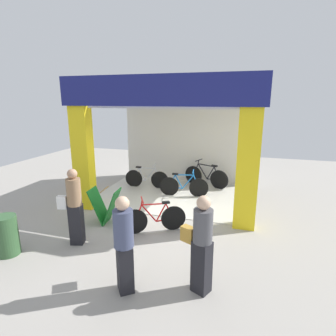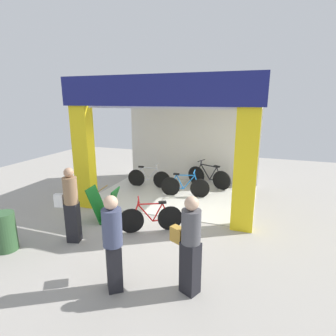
# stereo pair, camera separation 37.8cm
# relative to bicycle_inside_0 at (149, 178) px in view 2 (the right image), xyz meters

# --- Properties ---
(ground_plane) EXTENTS (18.09, 18.09, 0.00)m
(ground_plane) POSITION_rel_bicycle_inside_0_xyz_m (1.21, -2.25, -0.35)
(ground_plane) COLOR #9E9991
(ground_plane) RESTS_ON ground
(shop_facade) EXTENTS (5.25, 3.95, 3.71)m
(shop_facade) POSITION_rel_bicycle_inside_0_xyz_m (1.21, -0.49, 1.62)
(shop_facade) COLOR beige
(shop_facade) RESTS_ON ground
(bicycle_inside_0) EXTENTS (1.61, 0.44, 0.88)m
(bicycle_inside_0) POSITION_rel_bicycle_inside_0_xyz_m (0.00, 0.00, 0.00)
(bicycle_inside_0) COLOR black
(bicycle_inside_0) RESTS_ON ground
(bicycle_inside_1) EXTENTS (1.60, 0.44, 0.88)m
(bicycle_inside_1) POSITION_rel_bicycle_inside_0_xyz_m (1.51, -0.50, -0.00)
(bicycle_inside_1) COLOR black
(bicycle_inside_1) RESTS_ON ground
(bicycle_inside_2) EXTENTS (1.67, 0.66, 0.97)m
(bicycle_inside_2) POSITION_rel_bicycle_inside_0_xyz_m (2.05, 0.76, 0.03)
(bicycle_inside_2) COLOR black
(bicycle_inside_2) RESTS_ON ground
(bicycle_parked_0) EXTENTS (1.38, 0.78, 0.85)m
(bicycle_parked_0) POSITION_rel_bicycle_inside_0_xyz_m (1.41, -3.12, -0.01)
(bicycle_parked_0) COLOR black
(bicycle_parked_0) RESTS_ON ground
(sandwich_board_sign) EXTENTS (0.80, 0.59, 0.93)m
(sandwich_board_sign) POSITION_rel_bicycle_inside_0_xyz_m (0.03, -3.01, 0.11)
(sandwich_board_sign) COLOR #197226
(sandwich_board_sign) RESTS_ON ground
(pedestrian_0) EXTENTS (0.61, 0.45, 1.69)m
(pedestrian_0) POSITION_rel_bicycle_inside_0_xyz_m (2.84, -4.88, 0.52)
(pedestrian_0) COLOR black
(pedestrian_0) RESTS_ON ground
(pedestrian_2) EXTENTS (0.53, 0.60, 1.67)m
(pedestrian_2) POSITION_rel_bicycle_inside_0_xyz_m (1.63, -5.22, 0.51)
(pedestrian_2) COLOR black
(pedestrian_2) RESTS_ON ground
(pedestrian_3) EXTENTS (0.56, 0.37, 1.72)m
(pedestrian_3) POSITION_rel_bicycle_inside_0_xyz_m (-0.07, -4.13, 0.53)
(pedestrian_3) COLOR black
(pedestrian_3) RESTS_ON ground
(trash_bin) EXTENTS (0.45, 0.45, 0.84)m
(trash_bin) POSITION_rel_bicycle_inside_0_xyz_m (-1.17, -4.93, 0.07)
(trash_bin) COLOR #335933
(trash_bin) RESTS_ON ground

